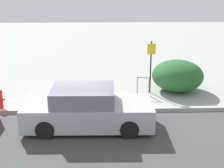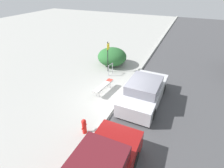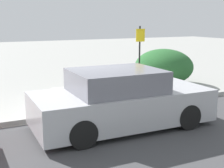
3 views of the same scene
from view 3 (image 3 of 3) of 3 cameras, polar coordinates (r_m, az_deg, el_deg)
ground_plane at (r=8.50m, az=-5.43°, el=-5.63°), size 60.00×60.00×0.00m
curb at (r=8.48m, az=-5.44°, el=-5.21°), size 60.00×0.20×0.13m
bench at (r=9.63m, az=-5.66°, el=-0.88°), size 1.80×0.54×0.51m
bike_rack at (r=11.13m, az=4.44°, el=1.20°), size 0.55×0.14×0.83m
sign_post at (r=11.51m, az=5.09°, el=5.97°), size 0.36×0.08×2.30m
shrub_hedge at (r=12.49m, az=9.44°, el=3.14°), size 2.29×2.31×1.40m
parked_car_near at (r=7.38m, az=1.65°, el=-3.10°), size 4.26×1.93×1.39m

